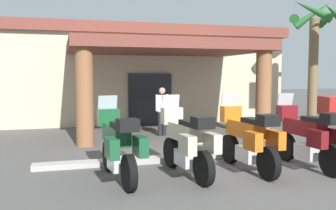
{
  "coord_description": "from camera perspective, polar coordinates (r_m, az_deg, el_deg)",
  "views": [
    {
      "loc": [
        -3.47,
        -8.0,
        2.04
      ],
      "look_at": [
        -0.61,
        2.12,
        1.2
      ],
      "focal_mm": 40.19,
      "sensor_mm": 36.0,
      "label": 1
    }
  ],
  "objects": [
    {
      "name": "ground_plane",
      "position": [
        8.96,
        7.53,
        -8.64
      ],
      "size": [
        80.0,
        80.0,
        0.0
      ],
      "primitive_type": "plane",
      "color": "#514F4C"
    },
    {
      "name": "curb_strip",
      "position": [
        9.2,
        4.23,
        -7.88
      ],
      "size": [
        7.51,
        0.36,
        0.12
      ],
      "primitive_type": "cube",
      "color": "#ADA89E",
      "rests_on": "ground_plane"
    },
    {
      "name": "palm_tree_near_portico",
      "position": [
        15.87,
        21.45,
        9.79
      ],
      "size": [
        2.35,
        2.4,
        5.07
      ],
      "color": "brown",
      "rests_on": "ground_plane"
    },
    {
      "name": "motorcycle_maroon",
      "position": [
        8.77,
        20.5,
        -4.52
      ],
      "size": [
        0.72,
        2.21,
        1.61
      ],
      "rotation": [
        0.0,
        0.0,
        1.61
      ],
      "color": "black",
      "rests_on": "ground_plane"
    },
    {
      "name": "motorcycle_green",
      "position": [
        7.33,
        -7.59,
        -6.02
      ],
      "size": [
        0.75,
        2.21,
        1.61
      ],
      "rotation": [
        0.0,
        0.0,
        1.68
      ],
      "color": "black",
      "rests_on": "ground_plane"
    },
    {
      "name": "motel_building",
      "position": [
        17.74,
        -4.58,
        4.82
      ],
      "size": [
        12.72,
        9.89,
        4.15
      ],
      "rotation": [
        0.0,
        0.0,
        0.01
      ],
      "color": "beige",
      "rests_on": "ground_plane"
    },
    {
      "name": "motorcycle_cream",
      "position": [
        7.6,
        2.85,
        -5.6
      ],
      "size": [
        0.75,
        2.21,
        1.61
      ],
      "rotation": [
        0.0,
        0.0,
        1.68
      ],
      "color": "black",
      "rests_on": "ground_plane"
    },
    {
      "name": "pedestrian",
      "position": [
        12.6,
        -0.9,
        -0.47
      ],
      "size": [
        0.49,
        0.32,
        1.62
      ],
      "rotation": [
        0.0,
        0.0,
        5.13
      ],
      "color": "black",
      "rests_on": "ground_plane"
    },
    {
      "name": "motorcycle_orange",
      "position": [
        8.15,
        12.09,
        -5.01
      ],
      "size": [
        0.72,
        2.21,
        1.61
      ],
      "rotation": [
        0.0,
        0.0,
        1.63
      ],
      "color": "black",
      "rests_on": "ground_plane"
    }
  ]
}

